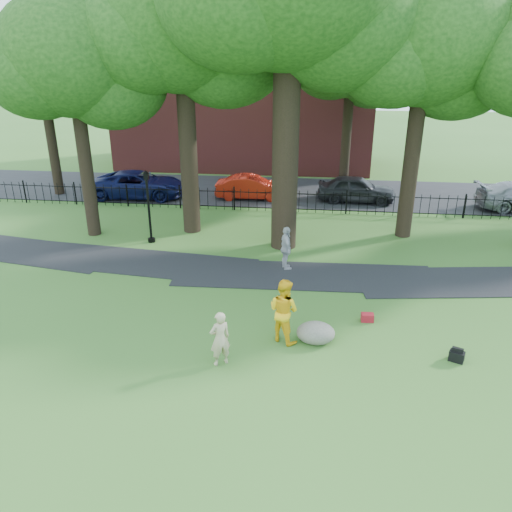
# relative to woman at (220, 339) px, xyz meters

# --- Properties ---
(ground) EXTENTS (120.00, 120.00, 0.00)m
(ground) POSITION_rel_woman_xyz_m (1.15, 2.18, -0.82)
(ground) COLOR #335E21
(ground) RESTS_ON ground
(footpath) EXTENTS (36.07, 3.85, 0.03)m
(footpath) POSITION_rel_woman_xyz_m (2.15, 6.08, -0.82)
(footpath) COLOR black
(footpath) RESTS_ON ground
(street) EXTENTS (80.00, 7.00, 0.02)m
(street) POSITION_rel_woman_xyz_m (1.15, 18.18, -0.82)
(street) COLOR black
(street) RESTS_ON ground
(iron_fence) EXTENTS (44.00, 0.04, 1.20)m
(iron_fence) POSITION_rel_woman_xyz_m (1.15, 14.18, -0.22)
(iron_fence) COLOR black
(iron_fence) RESTS_ON ground
(brick_building) EXTENTS (18.00, 8.00, 12.00)m
(brick_building) POSITION_rel_woman_xyz_m (-2.85, 26.18, 5.18)
(brick_building) COLOR maroon
(brick_building) RESTS_ON ground
(tree_row) EXTENTS (26.82, 7.96, 12.42)m
(tree_row) POSITION_rel_woman_xyz_m (1.67, 10.58, 7.34)
(tree_row) COLOR black
(tree_row) RESTS_ON ground
(woman) EXTENTS (0.71, 0.66, 1.64)m
(woman) POSITION_rel_woman_xyz_m (0.00, 0.00, 0.00)
(woman) COLOR tan
(woman) RESTS_ON ground
(man) EXTENTS (1.23, 1.17, 2.01)m
(man) POSITION_rel_woman_xyz_m (1.65, 1.45, 0.19)
(man) COLOR yellow
(man) RESTS_ON ground
(pedestrian) EXTENTS (0.75, 1.13, 1.78)m
(pedestrian) POSITION_rel_woman_xyz_m (1.41, 6.66, 0.07)
(pedestrian) COLOR #A3A3A7
(pedestrian) RESTS_ON ground
(boulder) EXTENTS (1.16, 0.88, 0.68)m
(boulder) POSITION_rel_woman_xyz_m (2.63, 1.49, -0.48)
(boulder) COLOR #5B564C
(boulder) RESTS_ON ground
(lamppost) EXTENTS (0.33, 0.33, 3.30)m
(lamppost) POSITION_rel_woman_xyz_m (-4.84, 8.97, 0.80)
(lamppost) COLOR black
(lamppost) RESTS_ON ground
(backpack) EXTENTS (0.48, 0.40, 0.31)m
(backpack) POSITION_rel_woman_xyz_m (6.59, 0.90, -0.67)
(backpack) COLOR black
(backpack) RESTS_ON ground
(red_bag) EXTENTS (0.40, 0.26, 0.27)m
(red_bag) POSITION_rel_woman_xyz_m (4.29, 2.87, -0.68)
(red_bag) COLOR maroon
(red_bag) RESTS_ON ground
(red_sedan) EXTENTS (4.18, 1.57, 1.36)m
(red_sedan) POSITION_rel_woman_xyz_m (-1.18, 16.47, -0.14)
(red_sedan) COLOR #A21A0C
(red_sedan) RESTS_ON ground
(navy_van) EXTENTS (5.57, 2.74, 1.52)m
(navy_van) POSITION_rel_woman_xyz_m (-7.80, 16.05, -0.06)
(navy_van) COLOR #0B103A
(navy_van) RESTS_ON ground
(grey_car) EXTENTS (4.44, 1.98, 1.48)m
(grey_car) POSITION_rel_woman_xyz_m (4.81, 16.59, -0.08)
(grey_car) COLOR black
(grey_car) RESTS_ON ground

